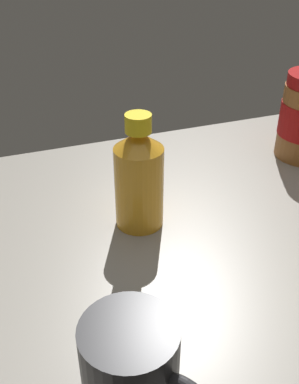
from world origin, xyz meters
TOP-DOWN VIEW (x-y plane):
  - ground_plane at (0.00, 0.00)cm, footprint 72.88×59.07cm
  - honey_bottle at (6.28, -3.83)cm, footprint 6.32×6.32cm
  - coffee_mug at (15.43, 21.49)cm, footprint 8.66×10.53cm

SIDE VIEW (x-z plane):
  - ground_plane at x=0.00cm, z-range -3.64..0.00cm
  - coffee_mug at x=15.43cm, z-range 0.02..9.97cm
  - honey_bottle at x=6.28cm, z-range -0.79..14.74cm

